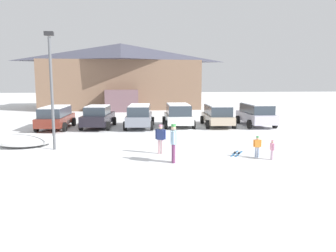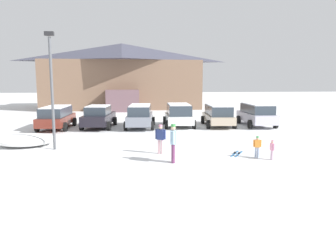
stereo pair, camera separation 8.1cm
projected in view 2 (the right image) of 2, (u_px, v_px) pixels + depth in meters
The scene contains 15 objects.
ground at pixel (216, 191), 10.47m from camera, with size 160.00×160.00×0.00m, color silver.
ski_lodge at pixel (122, 75), 41.38m from camera, with size 19.50×12.24×8.00m.
parked_maroon_van at pixel (56, 117), 23.66m from camera, with size 2.25×4.65×1.63m.
parked_black_sedan at pixel (99, 116), 24.13m from camera, with size 2.45×4.55×1.65m.
parked_grey_wagon at pixel (140, 115), 24.18m from camera, with size 2.35×4.58×1.70m.
parked_white_suv at pixel (179, 114), 24.75m from camera, with size 2.32×4.09×1.72m.
parked_beige_suv at pixel (218, 115), 24.94m from camera, with size 2.34×4.57×1.64m.
parked_silver_wagon at pixel (257, 114), 25.06m from camera, with size 2.18×4.54×1.71m.
skier_child_in_orange_jacket at pixel (257, 146), 14.91m from camera, with size 0.36×0.20×0.99m.
skier_teen_in_navy_coat at pixel (161, 137), 15.67m from camera, with size 0.49×0.31×1.41m.
skier_adult_in_blue_parka at pixel (173, 141), 13.97m from camera, with size 0.27×0.62×1.67m.
skier_child_in_pink_snowsuit at pixel (272, 149), 14.51m from camera, with size 0.15×0.33×0.89m.
pair_of_skis at pixel (237, 153), 15.72m from camera, with size 0.93×1.29×0.08m.
lamp_post at pixel (52, 85), 16.31m from camera, with size 0.44×0.24×5.87m.
plowed_snow_pile at pixel (25, 140), 17.63m from camera, with size 3.07×2.46×0.63m, color white.
Camera 2 is at (-2.50, -9.88, 3.56)m, focal length 35.00 mm.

